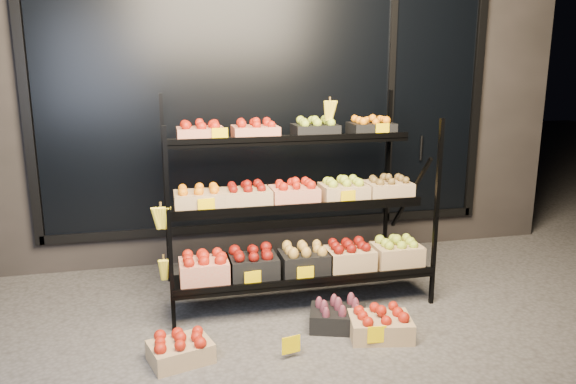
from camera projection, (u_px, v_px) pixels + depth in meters
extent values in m
plane|color=#514F4C|center=(316.00, 327.00, 4.16)|extent=(24.00, 24.00, 0.00)
cube|color=#2D2826|center=(252.00, 76.00, 6.22)|extent=(6.00, 2.00, 3.50)
cube|color=black|center=(271.00, 101.00, 5.30)|extent=(4.20, 0.04, 2.40)
cube|color=black|center=(272.00, 224.00, 5.56)|extent=(4.30, 0.06, 0.08)
cube|color=black|center=(26.00, 105.00, 4.79)|extent=(0.08, 0.06, 2.50)
cube|color=black|center=(476.00, 97.00, 5.76)|extent=(0.08, 0.06, 2.50)
cube|color=black|center=(390.00, 99.00, 5.55)|extent=(0.06, 0.06, 2.50)
cylinder|color=black|center=(421.00, 148.00, 5.72)|extent=(0.02, 0.02, 0.25)
cube|color=black|center=(169.00, 233.00, 3.93)|extent=(0.03, 0.03, 1.50)
cube|color=black|center=(436.00, 214.00, 4.39)|extent=(0.03, 0.03, 1.50)
cube|color=black|center=(165.00, 191.00, 4.83)|extent=(0.03, 0.03, 1.66)
cube|color=black|center=(387.00, 179.00, 5.29)|extent=(0.03, 0.03, 1.66)
cube|color=black|center=(304.00, 276.00, 4.43)|extent=(2.05, 0.42, 0.03)
cube|color=black|center=(311.00, 281.00, 4.23)|extent=(2.05, 0.02, 0.05)
cube|color=black|center=(295.00, 205.00, 4.60)|extent=(2.05, 0.40, 0.03)
cube|color=black|center=(301.00, 207.00, 4.41)|extent=(2.05, 0.02, 0.05)
cube|color=black|center=(286.00, 140.00, 4.77)|extent=(2.05, 0.40, 0.03)
cube|color=black|center=(292.00, 139.00, 4.58)|extent=(2.05, 0.02, 0.05)
cube|color=tan|center=(200.00, 134.00, 4.59)|extent=(0.38, 0.28, 0.11)
ellipsoid|color=#AF130C|center=(200.00, 124.00, 4.57)|extent=(0.32, 0.24, 0.07)
cube|color=tan|center=(255.00, 133.00, 4.69)|extent=(0.38, 0.28, 0.11)
ellipsoid|color=#AF130C|center=(255.00, 122.00, 4.67)|extent=(0.32, 0.24, 0.07)
cube|color=black|center=(315.00, 131.00, 4.81)|extent=(0.38, 0.28, 0.11)
ellipsoid|color=#A5BE2F|center=(315.00, 121.00, 4.79)|extent=(0.32, 0.24, 0.07)
cube|color=black|center=(371.00, 129.00, 4.92)|extent=(0.38, 0.28, 0.11)
ellipsoid|color=orange|center=(371.00, 119.00, 4.90)|extent=(0.32, 0.24, 0.07)
cube|color=tan|center=(199.00, 201.00, 4.40)|extent=(0.38, 0.28, 0.14)
ellipsoid|color=orange|center=(198.00, 188.00, 4.38)|extent=(0.32, 0.24, 0.07)
cube|color=tan|center=(247.00, 198.00, 4.49)|extent=(0.38, 0.28, 0.14)
ellipsoid|color=maroon|center=(246.00, 186.00, 4.47)|extent=(0.32, 0.24, 0.07)
cube|color=tan|center=(294.00, 195.00, 4.58)|extent=(0.38, 0.28, 0.14)
ellipsoid|color=#AF130C|center=(294.00, 183.00, 4.55)|extent=(0.32, 0.24, 0.07)
cube|color=tan|center=(344.00, 193.00, 4.67)|extent=(0.38, 0.28, 0.14)
ellipsoid|color=#A5BE2F|center=(344.00, 181.00, 4.65)|extent=(0.32, 0.24, 0.07)
cube|color=tan|center=(388.00, 190.00, 4.76)|extent=(0.38, 0.28, 0.14)
ellipsoid|color=brown|center=(388.00, 179.00, 4.74)|extent=(0.32, 0.24, 0.07)
cube|color=tan|center=(205.00, 272.00, 4.23)|extent=(0.38, 0.28, 0.18)
ellipsoid|color=#AF130C|center=(205.00, 257.00, 4.20)|extent=(0.32, 0.24, 0.07)
cube|color=black|center=(253.00, 268.00, 4.31)|extent=(0.38, 0.28, 0.18)
ellipsoid|color=maroon|center=(252.00, 253.00, 4.29)|extent=(0.32, 0.24, 0.07)
cube|color=black|center=(304.00, 263.00, 4.41)|extent=(0.38, 0.28, 0.18)
ellipsoid|color=#B48533|center=(305.00, 249.00, 4.38)|extent=(0.32, 0.24, 0.07)
cube|color=tan|center=(349.00, 259.00, 4.49)|extent=(0.38, 0.28, 0.18)
ellipsoid|color=maroon|center=(349.00, 245.00, 4.46)|extent=(0.32, 0.24, 0.07)
cube|color=tan|center=(397.00, 255.00, 4.58)|extent=(0.38, 0.28, 0.18)
ellipsoid|color=#A5BE2F|center=(397.00, 241.00, 4.56)|extent=(0.32, 0.24, 0.07)
ellipsoid|color=yellow|center=(161.00, 206.00, 3.89)|extent=(0.14, 0.08, 0.22)
ellipsoid|color=yellow|center=(163.00, 258.00, 3.98)|extent=(0.14, 0.08, 0.22)
ellipsoid|color=yellow|center=(330.00, 100.00, 4.67)|extent=(0.14, 0.08, 0.22)
cube|color=#F3C700|center=(206.00, 206.00, 4.27)|extent=(0.13, 0.01, 0.12)
cube|color=#F3C700|center=(348.00, 198.00, 4.53)|extent=(0.13, 0.01, 0.12)
cube|color=#F3C700|center=(382.00, 130.00, 4.79)|extent=(0.13, 0.01, 0.12)
cube|color=#F3C700|center=(220.00, 135.00, 4.48)|extent=(0.13, 0.01, 0.12)
cube|color=#F3C700|center=(253.00, 279.00, 4.17)|extent=(0.13, 0.01, 0.12)
cube|color=#F3C700|center=(305.00, 274.00, 4.27)|extent=(0.13, 0.01, 0.12)
cube|color=#F3C700|center=(291.00, 350.00, 3.70)|extent=(0.13, 0.01, 0.12)
cube|color=#F3C700|center=(377.00, 340.00, 3.84)|extent=(0.13, 0.01, 0.12)
cube|color=tan|center=(180.00, 352.00, 3.67)|extent=(0.45, 0.38, 0.13)
ellipsoid|color=#AF130C|center=(180.00, 338.00, 3.65)|extent=(0.38, 0.32, 0.07)
cube|color=black|center=(338.00, 319.00, 4.13)|extent=(0.48, 0.42, 0.14)
ellipsoid|color=brown|center=(338.00, 306.00, 4.11)|extent=(0.41, 0.35, 0.07)
cube|color=tan|center=(380.00, 327.00, 3.99)|extent=(0.49, 0.40, 0.15)
ellipsoid|color=#AF130C|center=(381.00, 314.00, 3.97)|extent=(0.41, 0.33, 0.07)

